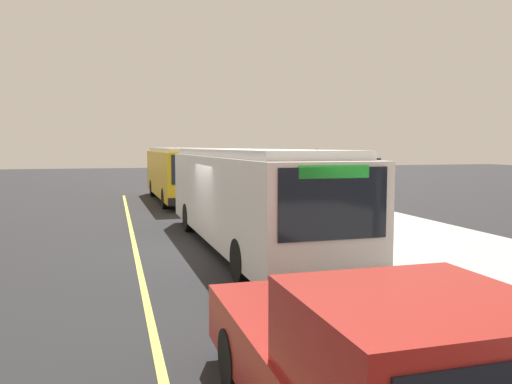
% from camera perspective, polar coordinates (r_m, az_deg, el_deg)
% --- Properties ---
extents(ground_plane, '(120.00, 120.00, 0.00)m').
position_cam_1_polar(ground_plane, '(15.16, -4.77, -6.46)').
color(ground_plane, '#232326').
extents(sidewalk_curb, '(44.00, 6.40, 0.15)m').
position_cam_1_polar(sidewalk_curb, '(17.28, 15.26, -4.95)').
color(sidewalk_curb, '#B7B2A8').
rests_on(sidewalk_curb, ground_plane).
extents(lane_stripe_center, '(36.00, 0.14, 0.01)m').
position_cam_1_polar(lane_stripe_center, '(14.92, -13.15, -6.75)').
color(lane_stripe_center, '#E0D64C').
rests_on(lane_stripe_center, ground_plane).
extents(transit_bus_main, '(12.05, 2.81, 2.95)m').
position_cam_1_polar(transit_bus_main, '(15.13, -1.04, -0.28)').
color(transit_bus_main, white).
rests_on(transit_bus_main, ground_plane).
extents(transit_bus_second, '(10.74, 2.79, 2.95)m').
position_cam_1_polar(transit_bus_second, '(28.77, -8.56, 2.21)').
color(transit_bus_second, gold).
rests_on(transit_bus_second, ground_plane).
extents(pickup_truck, '(5.42, 2.08, 1.85)m').
position_cam_1_polar(pickup_truck, '(5.26, 12.73, -19.45)').
color(pickup_truck, maroon).
rests_on(pickup_truck, ground_plane).
extents(bus_shelter, '(2.90, 1.60, 2.48)m').
position_cam_1_polar(bus_shelter, '(19.65, 9.74, 1.76)').
color(bus_shelter, '#333338').
rests_on(bus_shelter, sidewalk_curb).
extents(waiting_bench, '(1.60, 0.48, 0.95)m').
position_cam_1_polar(waiting_bench, '(19.53, 10.23, -2.05)').
color(waiting_bench, brown).
rests_on(waiting_bench, sidewalk_curb).
extents(route_sign_post, '(0.44, 0.08, 2.80)m').
position_cam_1_polar(route_sign_post, '(16.64, 6.75, 1.35)').
color(route_sign_post, '#333338').
rests_on(route_sign_post, sidewalk_curb).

